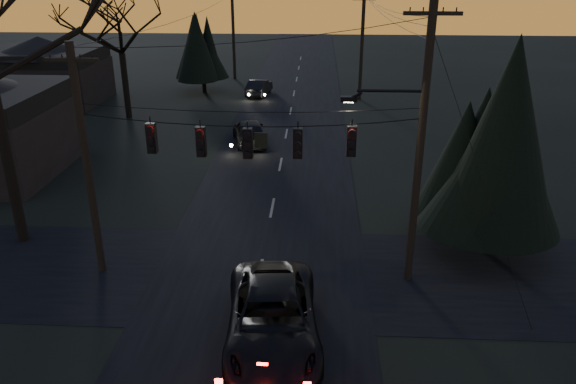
# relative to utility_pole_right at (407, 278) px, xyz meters

# --- Properties ---
(main_road) EXTENTS (8.00, 120.00, 0.02)m
(main_road) POSITION_rel_utility_pole_right_xyz_m (-5.50, 10.00, 0.01)
(main_road) COLOR black
(main_road) RESTS_ON ground
(cross_road) EXTENTS (60.00, 7.00, 0.02)m
(cross_road) POSITION_rel_utility_pole_right_xyz_m (-5.50, 0.00, 0.01)
(cross_road) COLOR black
(cross_road) RESTS_ON ground
(utility_pole_right) EXTENTS (5.00, 0.30, 10.00)m
(utility_pole_right) POSITION_rel_utility_pole_right_xyz_m (0.00, 0.00, 0.00)
(utility_pole_right) COLOR black
(utility_pole_right) RESTS_ON ground
(utility_pole_left) EXTENTS (1.80, 0.30, 8.50)m
(utility_pole_left) POSITION_rel_utility_pole_right_xyz_m (-11.50, 0.00, 0.00)
(utility_pole_left) COLOR black
(utility_pole_left) RESTS_ON ground
(utility_pole_far_r) EXTENTS (1.80, 0.30, 8.50)m
(utility_pole_far_r) POSITION_rel_utility_pole_right_xyz_m (0.00, 28.00, 0.00)
(utility_pole_far_r) COLOR black
(utility_pole_far_r) RESTS_ON ground
(utility_pole_far_l) EXTENTS (0.30, 0.30, 8.00)m
(utility_pole_far_l) POSITION_rel_utility_pole_right_xyz_m (-11.50, 36.00, 0.00)
(utility_pole_far_l) COLOR black
(utility_pole_far_l) RESTS_ON ground
(span_signal_assembly) EXTENTS (11.50, 0.44, 1.61)m
(span_signal_assembly) POSITION_rel_utility_pole_right_xyz_m (-5.74, 0.00, 5.23)
(span_signal_assembly) COLOR black
(span_signal_assembly) RESTS_ON ground
(evergreen_right) EXTENTS (4.67, 4.67, 7.45)m
(evergreen_right) POSITION_rel_utility_pole_right_xyz_m (3.12, 3.02, 4.32)
(evergreen_right) COLOR black
(evergreen_right) RESTS_ON ground
(bare_tree_dist) EXTENTS (7.73, 7.73, 9.41)m
(bare_tree_dist) POSITION_rel_utility_pole_right_xyz_m (-17.30, 21.45, 6.58)
(bare_tree_dist) COLOR black
(bare_tree_dist) RESTS_ON ground
(evergreen_dist) EXTENTS (3.51, 3.51, 6.11)m
(evergreen_dist) POSITION_rel_utility_pole_right_xyz_m (-13.34, 30.10, 3.64)
(evergreen_dist) COLOR black
(evergreen_dist) RESTS_ON ground
(house_left_far) EXTENTS (9.00, 7.00, 5.20)m
(house_left_far) POSITION_rel_utility_pole_right_xyz_m (-25.50, 26.00, 2.60)
(house_left_far) COLOR black
(house_left_far) RESTS_ON ground
(suv_near) EXTENTS (3.28, 6.24, 1.67)m
(suv_near) POSITION_rel_utility_pole_right_xyz_m (-4.70, -3.90, 0.84)
(suv_near) COLOR black
(suv_near) RESTS_ON ground
(sedan_oncoming_a) EXTENTS (2.87, 4.92, 1.57)m
(sedan_oncoming_a) POSITION_rel_utility_pole_right_xyz_m (-7.71, 15.79, 0.79)
(sedan_oncoming_a) COLOR black
(sedan_oncoming_a) RESTS_ON ground
(sedan_oncoming_b) EXTENTS (2.05, 4.26, 1.35)m
(sedan_oncoming_b) POSITION_rel_utility_pole_right_xyz_m (-8.44, 29.14, 0.67)
(sedan_oncoming_b) COLOR black
(sedan_oncoming_b) RESTS_ON ground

